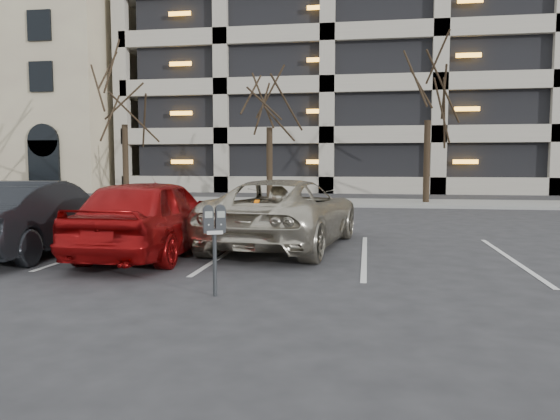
# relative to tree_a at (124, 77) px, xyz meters

# --- Properties ---
(ground) EXTENTS (140.00, 140.00, 0.00)m
(ground) POSITION_rel_tree_a_xyz_m (10.00, -16.00, -5.87)
(ground) COLOR #28282B
(ground) RESTS_ON ground
(sidewalk) EXTENTS (80.00, 4.00, 0.12)m
(sidewalk) POSITION_rel_tree_a_xyz_m (10.00, 0.00, -5.81)
(sidewalk) COLOR gray
(sidewalk) RESTS_ON ground
(stall_lines) EXTENTS (16.90, 5.20, 0.00)m
(stall_lines) POSITION_rel_tree_a_xyz_m (8.60, -13.70, -5.86)
(stall_lines) COLOR silver
(stall_lines) RESTS_ON ground
(parking_garage) EXTENTS (52.00, 20.00, 19.00)m
(parking_garage) POSITION_rel_tree_a_xyz_m (22.00, 17.84, 3.40)
(parking_garage) COLOR black
(parking_garage) RESTS_ON ground
(tree_a) EXTENTS (3.57, 3.57, 8.12)m
(tree_a) POSITION_rel_tree_a_xyz_m (0.00, 0.00, 0.00)
(tree_a) COLOR black
(tree_a) RESTS_ON ground
(tree_b) EXTENTS (3.37, 3.37, 7.66)m
(tree_b) POSITION_rel_tree_a_xyz_m (7.00, 0.00, -0.33)
(tree_b) COLOR black
(tree_b) RESTS_ON ground
(tree_c) EXTENTS (3.61, 3.61, 8.20)m
(tree_c) POSITION_rel_tree_a_xyz_m (14.00, 0.00, 0.06)
(tree_c) COLOR black
(tree_c) RESTS_ON ground
(parking_meter) EXTENTS (0.34, 0.24, 1.25)m
(parking_meter) POSITION_rel_tree_a_xyz_m (9.36, -17.43, -4.91)
(parking_meter) COLOR black
(parking_meter) RESTS_ON ground
(suv_silver) EXTENTS (3.17, 5.65, 1.50)m
(suv_silver) POSITION_rel_tree_a_xyz_m (9.64, -12.78, -5.12)
(suv_silver) COLOR beige
(suv_silver) RESTS_ON ground
(car_red) EXTENTS (1.90, 4.65, 1.58)m
(car_red) POSITION_rel_tree_a_xyz_m (7.22, -14.45, -5.08)
(car_red) COLOR #9A0E0F
(car_red) RESTS_ON ground
(car_dark) EXTENTS (1.73, 4.59, 1.50)m
(car_dark) POSITION_rel_tree_a_xyz_m (4.76, -14.57, -5.12)
(car_dark) COLOR black
(car_dark) RESTS_ON ground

